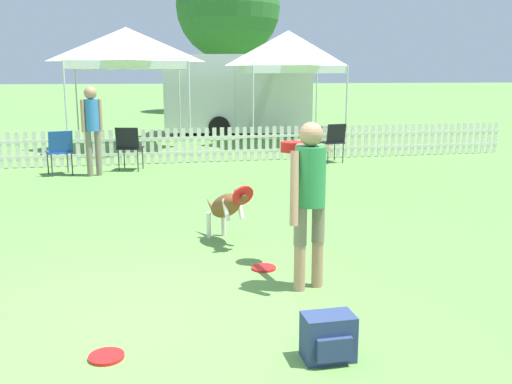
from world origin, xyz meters
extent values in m
plane|color=#5B8C42|center=(0.00, 0.00, 0.00)|extent=(240.00, 240.00, 0.00)
cylinder|color=tan|center=(1.47, 0.43, 0.22)|extent=(0.11, 0.11, 0.43)
cylinder|color=#7A705B|center=(1.47, 0.43, 0.61)|extent=(0.12, 0.12, 0.36)
cylinder|color=tan|center=(1.66, 0.49, 0.22)|extent=(0.11, 0.11, 0.43)
cylinder|color=#7A705B|center=(1.66, 0.49, 0.61)|extent=(0.12, 0.12, 0.36)
cylinder|color=#2D8447|center=(1.57, 0.46, 1.06)|extent=(0.35, 0.35, 0.54)
sphere|color=tan|center=(1.57, 0.46, 1.44)|extent=(0.22, 0.22, 0.22)
cylinder|color=tan|center=(1.39, 0.36, 0.98)|extent=(0.13, 0.21, 0.66)
cylinder|color=tan|center=(1.66, 0.84, 1.27)|extent=(0.20, 0.66, 0.14)
cylinder|color=red|center=(1.60, 1.16, 1.20)|extent=(0.25, 0.25, 0.02)
cylinder|color=red|center=(1.60, 1.16, 1.23)|extent=(0.25, 0.25, 0.02)
cylinder|color=red|center=(1.60, 1.16, 1.26)|extent=(0.25, 0.25, 0.02)
cylinder|color=red|center=(1.60, 1.16, 1.28)|extent=(0.25, 0.25, 0.02)
ellipsoid|color=brown|center=(1.06, 2.09, 0.45)|extent=(0.47, 0.70, 0.49)
ellipsoid|color=silver|center=(1.06, 2.09, 0.40)|extent=(0.25, 0.37, 0.23)
sphere|color=brown|center=(1.16, 1.76, 0.62)|extent=(0.16, 0.16, 0.16)
cone|color=brown|center=(1.18, 1.69, 0.65)|extent=(0.12, 0.16, 0.13)
cylinder|color=red|center=(1.18, 1.69, 0.65)|extent=(0.28, 0.20, 0.24)
cone|color=brown|center=(1.20, 1.79, 0.68)|extent=(0.05, 0.05, 0.07)
cone|color=brown|center=(1.11, 1.77, 0.68)|extent=(0.05, 0.05, 0.07)
cylinder|color=silver|center=(1.07, 2.38, 0.16)|extent=(0.06, 0.06, 0.32)
cylinder|color=silver|center=(0.88, 2.32, 0.16)|extent=(0.06, 0.06, 0.32)
cylinder|color=silver|center=(1.20, 1.94, 0.45)|extent=(0.10, 0.17, 0.25)
cylinder|color=silver|center=(1.03, 1.89, 0.45)|extent=(0.10, 0.17, 0.25)
cone|color=brown|center=(0.93, 2.50, 0.37)|extent=(0.15, 0.29, 0.20)
cylinder|color=red|center=(-0.23, -0.52, 0.01)|extent=(0.25, 0.25, 0.02)
cylinder|color=red|center=(1.28, 1.07, 0.01)|extent=(0.25, 0.25, 0.02)
cube|color=navy|center=(1.29, -0.86, 0.16)|extent=(0.36, 0.22, 0.33)
cube|color=navy|center=(1.29, -0.99, 0.13)|extent=(0.25, 0.04, 0.16)
cube|color=silver|center=(0.00, 8.42, 0.23)|extent=(18.20, 0.04, 0.06)
cube|color=silver|center=(0.00, 8.42, 0.56)|extent=(18.20, 0.04, 0.06)
cube|color=silver|center=(-2.71, 8.42, 0.39)|extent=(0.09, 0.02, 0.78)
cube|color=silver|center=(-2.54, 8.42, 0.39)|extent=(0.09, 0.02, 0.78)
cube|color=silver|center=(-2.36, 8.42, 0.39)|extent=(0.09, 0.02, 0.78)
cube|color=silver|center=(-2.19, 8.42, 0.39)|extent=(0.09, 0.02, 0.78)
cube|color=silver|center=(-2.01, 8.42, 0.39)|extent=(0.09, 0.02, 0.78)
cube|color=silver|center=(-1.84, 8.42, 0.39)|extent=(0.09, 0.02, 0.78)
cube|color=silver|center=(-1.66, 8.42, 0.39)|extent=(0.09, 0.02, 0.78)
cube|color=silver|center=(-1.49, 8.42, 0.39)|extent=(0.09, 0.02, 0.78)
cube|color=silver|center=(-1.31, 8.42, 0.39)|extent=(0.09, 0.02, 0.78)
cube|color=silver|center=(-1.14, 8.42, 0.39)|extent=(0.09, 0.02, 0.78)
cube|color=silver|center=(-0.96, 8.42, 0.39)|extent=(0.09, 0.02, 0.78)
cube|color=silver|center=(-0.79, 8.42, 0.39)|extent=(0.09, 0.02, 0.78)
cube|color=silver|center=(-0.61, 8.42, 0.39)|extent=(0.09, 0.02, 0.78)
cube|color=silver|center=(-0.44, 8.42, 0.39)|extent=(0.09, 0.02, 0.78)
cube|color=silver|center=(-0.26, 8.42, 0.39)|extent=(0.09, 0.02, 0.78)
cube|color=silver|center=(-0.09, 8.42, 0.39)|extent=(0.09, 0.02, 0.78)
cube|color=silver|center=(0.09, 8.42, 0.39)|extent=(0.09, 0.02, 0.78)
cube|color=silver|center=(0.26, 8.42, 0.39)|extent=(0.09, 0.02, 0.78)
cube|color=silver|center=(0.44, 8.42, 0.39)|extent=(0.09, 0.02, 0.78)
cube|color=silver|center=(0.61, 8.42, 0.39)|extent=(0.09, 0.02, 0.78)
cube|color=silver|center=(0.79, 8.42, 0.39)|extent=(0.09, 0.02, 0.78)
cube|color=silver|center=(0.96, 8.42, 0.39)|extent=(0.09, 0.02, 0.78)
cube|color=silver|center=(1.14, 8.42, 0.39)|extent=(0.09, 0.02, 0.78)
cube|color=silver|center=(1.31, 8.42, 0.39)|extent=(0.09, 0.02, 0.78)
cube|color=silver|center=(1.49, 8.42, 0.39)|extent=(0.09, 0.02, 0.78)
cube|color=silver|center=(1.66, 8.42, 0.39)|extent=(0.09, 0.02, 0.78)
cube|color=silver|center=(1.84, 8.42, 0.39)|extent=(0.09, 0.02, 0.78)
cube|color=silver|center=(2.01, 8.42, 0.39)|extent=(0.09, 0.02, 0.78)
cube|color=silver|center=(2.19, 8.42, 0.39)|extent=(0.09, 0.02, 0.78)
cube|color=silver|center=(2.36, 8.42, 0.39)|extent=(0.09, 0.02, 0.78)
cube|color=silver|center=(2.54, 8.42, 0.39)|extent=(0.09, 0.02, 0.78)
cube|color=silver|center=(2.71, 8.42, 0.39)|extent=(0.09, 0.02, 0.78)
cube|color=silver|center=(2.89, 8.42, 0.39)|extent=(0.09, 0.02, 0.78)
cube|color=silver|center=(3.06, 8.42, 0.39)|extent=(0.09, 0.02, 0.78)
cube|color=silver|center=(3.24, 8.42, 0.39)|extent=(0.09, 0.02, 0.78)
cube|color=silver|center=(3.41, 8.42, 0.39)|extent=(0.09, 0.02, 0.78)
cube|color=silver|center=(3.59, 8.42, 0.39)|extent=(0.09, 0.02, 0.78)
cube|color=silver|center=(3.76, 8.42, 0.39)|extent=(0.09, 0.02, 0.78)
cube|color=silver|center=(3.94, 8.42, 0.39)|extent=(0.09, 0.02, 0.78)
cube|color=silver|center=(4.11, 8.42, 0.39)|extent=(0.09, 0.02, 0.78)
cube|color=silver|center=(4.29, 8.42, 0.39)|extent=(0.09, 0.02, 0.78)
cube|color=silver|center=(4.46, 8.42, 0.39)|extent=(0.09, 0.02, 0.78)
cube|color=silver|center=(4.64, 8.42, 0.39)|extent=(0.09, 0.02, 0.78)
cube|color=silver|center=(4.81, 8.42, 0.39)|extent=(0.09, 0.02, 0.78)
cube|color=silver|center=(4.99, 8.42, 0.39)|extent=(0.09, 0.02, 0.78)
cube|color=silver|center=(5.16, 8.42, 0.39)|extent=(0.09, 0.02, 0.78)
cube|color=silver|center=(5.34, 8.42, 0.39)|extent=(0.09, 0.02, 0.78)
cube|color=silver|center=(5.51, 8.42, 0.39)|extent=(0.09, 0.02, 0.78)
cube|color=silver|center=(5.69, 8.42, 0.39)|extent=(0.09, 0.02, 0.78)
cube|color=silver|center=(5.86, 8.42, 0.39)|extent=(0.09, 0.02, 0.78)
cube|color=silver|center=(6.04, 8.42, 0.39)|extent=(0.09, 0.02, 0.78)
cube|color=silver|center=(6.21, 8.42, 0.39)|extent=(0.09, 0.02, 0.78)
cube|color=silver|center=(6.39, 8.42, 0.39)|extent=(0.09, 0.02, 0.78)
cube|color=silver|center=(6.56, 8.42, 0.39)|extent=(0.09, 0.02, 0.78)
cube|color=silver|center=(6.74, 8.42, 0.39)|extent=(0.09, 0.02, 0.78)
cube|color=silver|center=(6.91, 8.42, 0.39)|extent=(0.09, 0.02, 0.78)
cube|color=silver|center=(7.09, 8.42, 0.39)|extent=(0.09, 0.02, 0.78)
cube|color=silver|center=(7.26, 8.42, 0.39)|extent=(0.09, 0.02, 0.78)
cube|color=silver|center=(7.44, 8.42, 0.39)|extent=(0.09, 0.02, 0.78)
cube|color=silver|center=(7.61, 8.42, 0.39)|extent=(0.09, 0.02, 0.78)
cube|color=silver|center=(7.79, 8.42, 0.39)|extent=(0.09, 0.02, 0.78)
cube|color=silver|center=(7.96, 8.42, 0.39)|extent=(0.09, 0.02, 0.78)
cube|color=silver|center=(8.14, 8.42, 0.39)|extent=(0.09, 0.02, 0.78)
cube|color=silver|center=(8.31, 8.42, 0.39)|extent=(0.09, 0.02, 0.78)
cube|color=silver|center=(8.49, 8.42, 0.39)|extent=(0.09, 0.02, 0.78)
cube|color=silver|center=(8.66, 8.42, 0.39)|extent=(0.09, 0.02, 0.78)
cube|color=silver|center=(8.84, 8.42, 0.39)|extent=(0.09, 0.02, 0.78)
cube|color=silver|center=(9.01, 8.42, 0.39)|extent=(0.09, 0.02, 0.78)
cylinder|color=#333338|center=(-1.29, 7.66, 0.23)|extent=(0.02, 0.02, 0.46)
cylinder|color=#333338|center=(-1.66, 7.54, 0.23)|extent=(0.02, 0.02, 0.46)
cylinder|color=#333338|center=(-1.17, 7.29, 0.23)|extent=(0.02, 0.02, 0.46)
cylinder|color=#333338|center=(-1.53, 7.17, 0.23)|extent=(0.02, 0.02, 0.46)
cube|color=#1E4799|center=(-1.41, 7.42, 0.46)|extent=(0.57, 0.57, 0.03)
cube|color=#1E4799|center=(-1.35, 7.22, 0.67)|extent=(0.46, 0.23, 0.43)
cylinder|color=#333338|center=(0.22, 7.81, 0.23)|extent=(0.02, 0.02, 0.47)
cylinder|color=#333338|center=(-0.17, 7.92, 0.23)|extent=(0.02, 0.02, 0.47)
cylinder|color=#333338|center=(0.11, 7.43, 0.23)|extent=(0.02, 0.02, 0.47)
cylinder|color=#333338|center=(-0.27, 7.54, 0.23)|extent=(0.02, 0.02, 0.47)
cube|color=black|center=(-0.03, 7.67, 0.47)|extent=(0.58, 0.58, 0.03)
cube|color=black|center=(-0.09, 7.47, 0.69)|extent=(0.48, 0.21, 0.44)
cylinder|color=#333338|center=(4.58, 8.05, 0.23)|extent=(0.02, 0.02, 0.45)
cylinder|color=#333338|center=(4.20, 7.99, 0.23)|extent=(0.02, 0.02, 0.45)
cylinder|color=#333338|center=(4.65, 7.67, 0.23)|extent=(0.02, 0.02, 0.45)
cylinder|color=#333338|center=(4.27, 7.61, 0.23)|extent=(0.02, 0.02, 0.45)
cube|color=black|center=(4.43, 7.83, 0.45)|extent=(0.52, 0.52, 0.03)
cube|color=black|center=(4.46, 7.63, 0.67)|extent=(0.46, 0.16, 0.43)
cylinder|color=silver|center=(3.06, 9.96, 1.10)|extent=(0.04, 0.04, 2.19)
cylinder|color=silver|center=(5.58, 9.96, 1.10)|extent=(0.04, 0.04, 2.19)
cylinder|color=silver|center=(3.06, 12.48, 1.10)|extent=(0.04, 0.04, 2.19)
cylinder|color=silver|center=(5.58, 12.48, 1.10)|extent=(0.04, 0.04, 2.19)
cube|color=white|center=(4.32, 11.22, 2.09)|extent=(2.52, 2.52, 0.20)
pyramid|color=white|center=(4.32, 11.22, 2.66)|extent=(2.52, 2.52, 0.95)
cylinder|color=silver|center=(-1.47, 9.74, 1.14)|extent=(0.04, 0.04, 2.29)
cylinder|color=silver|center=(1.42, 9.74, 1.14)|extent=(0.04, 0.04, 2.29)
cylinder|color=silver|center=(-1.47, 12.63, 1.14)|extent=(0.04, 0.04, 2.29)
cylinder|color=silver|center=(1.42, 12.63, 1.14)|extent=(0.04, 0.04, 2.29)
cube|color=white|center=(-0.02, 11.18, 2.19)|extent=(2.89, 2.89, 0.20)
pyramid|color=white|center=(-0.02, 11.18, 2.72)|extent=(2.89, 2.89, 0.86)
cylinder|color=#7A705B|center=(-0.65, 7.17, 0.44)|extent=(0.11, 0.11, 0.88)
cylinder|color=#7A705B|center=(-0.82, 7.10, 0.44)|extent=(0.11, 0.11, 0.88)
cylinder|color=#3372BF|center=(-0.73, 7.13, 1.19)|extent=(0.27, 0.27, 0.61)
sphere|color=tan|center=(-0.73, 7.13, 1.61)|extent=(0.24, 0.24, 0.24)
cylinder|color=tan|center=(-0.57, 7.20, 1.18)|extent=(0.08, 0.08, 0.63)
cylinder|color=tan|center=(-0.89, 7.07, 1.18)|extent=(0.08, 0.08, 0.63)
cube|color=silver|center=(3.54, 14.25, 1.36)|extent=(5.04, 3.28, 2.42)
cone|color=#3F3F42|center=(6.17, 13.58, 0.25)|extent=(0.82, 0.39, 0.20)
cylinder|color=black|center=(3.25, 15.46, 0.34)|extent=(0.70, 0.34, 0.68)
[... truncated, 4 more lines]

